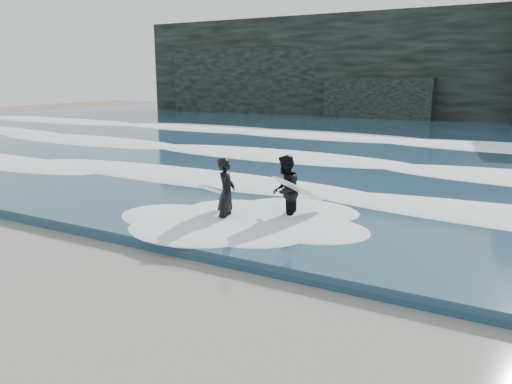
# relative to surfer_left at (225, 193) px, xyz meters

# --- Properties ---
(ground) EXTENTS (120.00, 120.00, 0.00)m
(ground) POSITION_rel_surfer_left_xyz_m (2.05, -5.53, -1.00)
(ground) COLOR brown
(ground) RESTS_ON ground
(sea) EXTENTS (90.00, 52.00, 0.30)m
(sea) POSITION_rel_surfer_left_xyz_m (2.05, 23.47, -0.85)
(sea) COLOR navy
(sea) RESTS_ON ground
(headland) EXTENTS (70.00, 9.00, 10.00)m
(headland) POSITION_rel_surfer_left_xyz_m (2.05, 40.47, 4.00)
(headland) COLOR black
(headland) RESTS_ON ground
(foam_near) EXTENTS (60.00, 3.20, 0.20)m
(foam_near) POSITION_rel_surfer_left_xyz_m (2.05, 3.47, -0.60)
(foam_near) COLOR white
(foam_near) RESTS_ON sea
(foam_mid) EXTENTS (60.00, 4.00, 0.24)m
(foam_mid) POSITION_rel_surfer_left_xyz_m (2.05, 10.47, -0.58)
(foam_mid) COLOR white
(foam_mid) RESTS_ON sea
(foam_far) EXTENTS (60.00, 4.80, 0.30)m
(foam_far) POSITION_rel_surfer_left_xyz_m (2.05, 19.47, -0.55)
(foam_far) COLOR white
(foam_far) RESTS_ON sea
(surfer_left) EXTENTS (1.12, 1.90, 1.98)m
(surfer_left) POSITION_rel_surfer_left_xyz_m (0.00, 0.00, 0.00)
(surfer_left) COLOR black
(surfer_left) RESTS_ON ground
(surfer_right) EXTENTS (1.52, 2.14, 2.01)m
(surfer_right) POSITION_rel_surfer_left_xyz_m (1.38, 1.00, 0.02)
(surfer_right) COLOR black
(surfer_right) RESTS_ON ground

